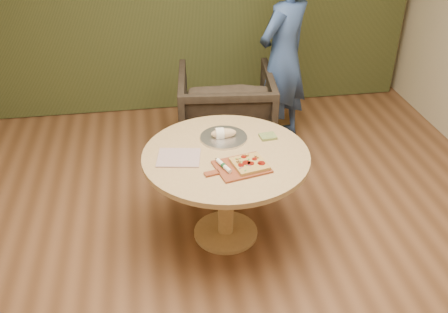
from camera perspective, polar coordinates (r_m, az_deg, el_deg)
room_shell at (r=2.85m, az=3.10°, el=6.34°), size 5.04×6.04×2.84m
pedestal_table at (r=3.66m, az=0.22°, el=-1.53°), size 1.21×1.21×0.75m
pizza_paddle at (r=3.42m, az=1.87°, el=-1.22°), size 0.47×0.35×0.01m
flatbread_pizza at (r=3.43m, az=2.93°, el=-0.81°), size 0.26×0.26×0.04m
cutlery_roll at (r=3.39m, az=-0.04°, el=-1.06°), size 0.09×0.19×0.03m
newspaper at (r=3.54m, az=-5.19°, el=-0.13°), size 0.34×0.30×0.01m
serving_tray at (r=3.77m, az=-0.04°, el=2.19°), size 0.36×0.36×0.02m
bread_roll at (r=3.75m, az=-0.17°, el=2.66°), size 0.19×0.09×0.09m
green_packet at (r=3.79m, az=5.03°, el=2.30°), size 0.13×0.11×0.02m
armchair at (r=4.88m, az=0.20°, el=5.57°), size 0.98×0.93×0.92m
person_standing at (r=4.95m, az=6.80°, el=11.18°), size 0.78×0.74×1.78m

